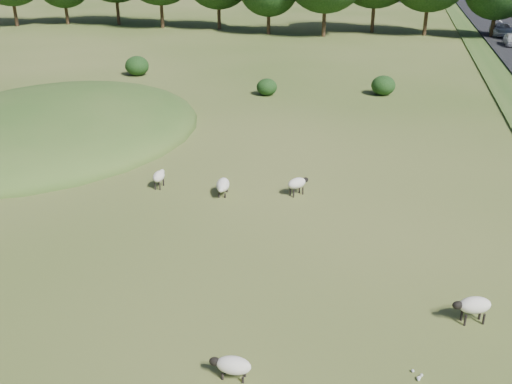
{
  "coord_description": "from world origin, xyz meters",
  "views": [
    {
      "loc": [
        6.95,
        -15.75,
        9.8
      ],
      "look_at": [
        2.0,
        4.0,
        1.0
      ],
      "focal_mm": 40.0,
      "sensor_mm": 36.0,
      "label": 1
    }
  ],
  "objects_px": {
    "sheep_2": "(159,176)",
    "sheep_5": "(232,365)",
    "car_2": "(508,12)",
    "sheep_0": "(474,305)",
    "sheep_6": "(297,183)",
    "car_6": "(512,39)",
    "car_4": "(502,29)",
    "sheep_3": "(223,185)"
  },
  "relations": [
    {
      "from": "sheep_6",
      "to": "car_6",
      "type": "bearing_deg",
      "value": 20.06
    },
    {
      "from": "sheep_6",
      "to": "car_6",
      "type": "height_order",
      "value": "car_6"
    },
    {
      "from": "sheep_0",
      "to": "sheep_5",
      "type": "relative_size",
      "value": 1.1
    },
    {
      "from": "sheep_6",
      "to": "sheep_2",
      "type": "bearing_deg",
      "value": 135.26
    },
    {
      "from": "sheep_0",
      "to": "sheep_3",
      "type": "bearing_deg",
      "value": -56.48
    },
    {
      "from": "car_6",
      "to": "sheep_5",
      "type": "bearing_deg",
      "value": -104.72
    },
    {
      "from": "car_2",
      "to": "car_4",
      "type": "relative_size",
      "value": 0.87
    },
    {
      "from": "sheep_6",
      "to": "car_2",
      "type": "distance_m",
      "value": 74.92
    },
    {
      "from": "sheep_6",
      "to": "car_6",
      "type": "distance_m",
      "value": 45.82
    },
    {
      "from": "sheep_0",
      "to": "car_6",
      "type": "height_order",
      "value": "car_6"
    },
    {
      "from": "sheep_2",
      "to": "sheep_0",
      "type": "bearing_deg",
      "value": -124.2
    },
    {
      "from": "sheep_0",
      "to": "car_6",
      "type": "bearing_deg",
      "value": -119.85
    },
    {
      "from": "sheep_2",
      "to": "sheep_5",
      "type": "bearing_deg",
      "value": -153.73
    },
    {
      "from": "sheep_5",
      "to": "sheep_6",
      "type": "xyz_separation_m",
      "value": [
        -0.47,
        11.5,
        0.16
      ]
    },
    {
      "from": "sheep_0",
      "to": "car_4",
      "type": "height_order",
      "value": "car_4"
    },
    {
      "from": "sheep_5",
      "to": "car_6",
      "type": "xyz_separation_m",
      "value": [
        14.41,
        54.84,
        0.48
      ]
    },
    {
      "from": "sheep_0",
      "to": "sheep_5",
      "type": "distance_m",
      "value": 7.04
    },
    {
      "from": "sheep_0",
      "to": "car_6",
      "type": "xyz_separation_m",
      "value": [
        8.49,
        51.03,
        0.3
      ]
    },
    {
      "from": "sheep_2",
      "to": "car_2",
      "type": "distance_m",
      "value": 77.28
    },
    {
      "from": "car_6",
      "to": "sheep_3",
      "type": "bearing_deg",
      "value": -112.14
    },
    {
      "from": "car_4",
      "to": "sheep_0",
      "type": "bearing_deg",
      "value": -98.27
    },
    {
      "from": "sheep_5",
      "to": "car_6",
      "type": "bearing_deg",
      "value": -106.34
    },
    {
      "from": "sheep_0",
      "to": "sheep_2",
      "type": "distance_m",
      "value": 14.28
    },
    {
      "from": "car_4",
      "to": "car_6",
      "type": "distance_m",
      "value": 7.41
    },
    {
      "from": "sheep_3",
      "to": "sheep_5",
      "type": "height_order",
      "value": "sheep_3"
    },
    {
      "from": "sheep_2",
      "to": "sheep_6",
      "type": "bearing_deg",
      "value": -88.45
    },
    {
      "from": "sheep_2",
      "to": "car_2",
      "type": "xyz_separation_m",
      "value": [
        24.72,
        73.22,
        0.35
      ]
    },
    {
      "from": "car_4",
      "to": "car_6",
      "type": "bearing_deg",
      "value": -90.0
    },
    {
      "from": "car_4",
      "to": "sheep_5",
      "type": "bearing_deg",
      "value": -103.03
    },
    {
      "from": "sheep_5",
      "to": "sheep_6",
      "type": "bearing_deg",
      "value": -89.28
    },
    {
      "from": "sheep_0",
      "to": "sheep_5",
      "type": "xyz_separation_m",
      "value": [
        -5.92,
        -3.81,
        -0.18
      ]
    },
    {
      "from": "sheep_5",
      "to": "car_4",
      "type": "distance_m",
      "value": 63.9
    },
    {
      "from": "sheep_3",
      "to": "sheep_5",
      "type": "relative_size",
      "value": 1.21
    },
    {
      "from": "sheep_6",
      "to": "car_2",
      "type": "height_order",
      "value": "car_2"
    },
    {
      "from": "sheep_6",
      "to": "car_6",
      "type": "relative_size",
      "value": 0.29
    },
    {
      "from": "sheep_0",
      "to": "car_6",
      "type": "relative_size",
      "value": 0.33
    },
    {
      "from": "sheep_0",
      "to": "car_2",
      "type": "height_order",
      "value": "car_2"
    },
    {
      "from": "sheep_3",
      "to": "car_4",
      "type": "bearing_deg",
      "value": 151.81
    },
    {
      "from": "sheep_2",
      "to": "sheep_5",
      "type": "relative_size",
      "value": 1.0
    },
    {
      "from": "sheep_6",
      "to": "car_4",
      "type": "xyz_separation_m",
      "value": [
        14.88,
        50.75,
        0.4
      ]
    },
    {
      "from": "sheep_2",
      "to": "car_6",
      "type": "relative_size",
      "value": 0.29
    },
    {
      "from": "sheep_2",
      "to": "sheep_5",
      "type": "height_order",
      "value": "sheep_2"
    }
  ]
}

